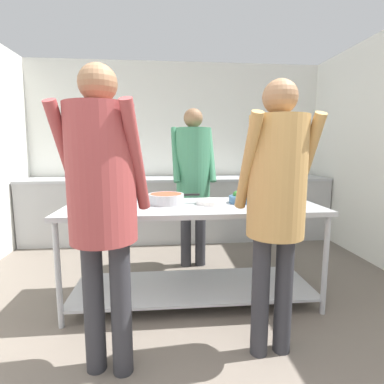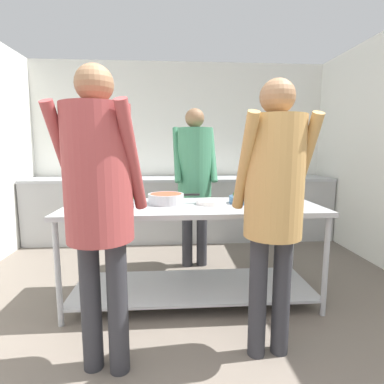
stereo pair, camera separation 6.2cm
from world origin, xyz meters
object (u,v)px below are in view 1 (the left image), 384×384
(cook_behind_counter, at_px, (193,171))
(water_bottle, at_px, (83,170))
(broccoli_bowl, at_px, (242,198))
(guest_serving_right, at_px, (276,191))
(sauce_pan, at_px, (166,198))
(serving_tray_roast, at_px, (108,202))
(plate_stack, at_px, (211,202))
(serving_tray_vegetables, at_px, (274,198))
(guest_serving_left, at_px, (102,191))

(cook_behind_counter, xyz_separation_m, water_bottle, (-1.47, 1.05, -0.05))
(broccoli_bowl, xyz_separation_m, water_bottle, (-1.84, 1.78, 0.14))
(broccoli_bowl, distance_m, cook_behind_counter, 0.84)
(broccoli_bowl, bearing_deg, cook_behind_counter, 116.75)
(broccoli_bowl, xyz_separation_m, guest_serving_right, (-0.00, -0.82, 0.18))
(sauce_pan, xyz_separation_m, broccoli_bowl, (0.68, -0.02, -0.00))
(serving_tray_roast, relative_size, plate_stack, 1.78)
(cook_behind_counter, height_order, water_bottle, cook_behind_counter)
(water_bottle, bearing_deg, cook_behind_counter, -35.43)
(serving_tray_vegetables, bearing_deg, cook_behind_counter, 137.80)
(serving_tray_roast, distance_m, water_bottle, 1.89)
(broccoli_bowl, height_order, serving_tray_vegetables, broccoli_bowl)
(guest_serving_left, bearing_deg, guest_serving_right, 3.95)
(guest_serving_right, distance_m, cook_behind_counter, 1.59)
(sauce_pan, relative_size, serving_tray_vegetables, 1.24)
(serving_tray_vegetables, xyz_separation_m, guest_serving_left, (-1.38, -0.98, 0.22))
(guest_serving_left, xyz_separation_m, guest_serving_right, (1.04, 0.07, -0.02))
(sauce_pan, distance_m, guest_serving_right, 1.09)
(broccoli_bowl, xyz_separation_m, serving_tray_vegetables, (0.34, 0.09, -0.02))
(guest_serving_left, xyz_separation_m, cook_behind_counter, (0.67, 1.62, -0.01))
(guest_serving_left, height_order, water_bottle, guest_serving_left)
(plate_stack, bearing_deg, serving_tray_roast, 177.77)
(plate_stack, relative_size, guest_serving_right, 0.15)
(sauce_pan, xyz_separation_m, guest_serving_right, (0.68, -0.83, 0.18))
(broccoli_bowl, height_order, guest_serving_left, guest_serving_left)
(serving_tray_vegetables, bearing_deg, guest_serving_left, -144.52)
(plate_stack, bearing_deg, broccoli_bowl, 4.26)
(guest_serving_right, bearing_deg, cook_behind_counter, 103.30)
(sauce_pan, bearing_deg, cook_behind_counter, 66.64)
(serving_tray_roast, height_order, cook_behind_counter, cook_behind_counter)
(guest_serving_right, bearing_deg, plate_stack, 109.48)
(water_bottle, bearing_deg, plate_stack, -49.18)
(sauce_pan, height_order, cook_behind_counter, cook_behind_counter)
(serving_tray_roast, height_order, water_bottle, water_bottle)
(broccoli_bowl, bearing_deg, serving_tray_roast, 179.33)
(plate_stack, xyz_separation_m, water_bottle, (-1.56, 1.80, 0.17))
(plate_stack, relative_size, water_bottle, 0.94)
(plate_stack, distance_m, serving_tray_vegetables, 0.63)
(serving_tray_vegetables, relative_size, guest_serving_right, 0.21)
(serving_tray_vegetables, distance_m, cook_behind_counter, 0.98)
(plate_stack, xyz_separation_m, guest_serving_left, (-0.76, -0.87, 0.23))
(plate_stack, distance_m, water_bottle, 2.39)
(serving_tray_roast, height_order, serving_tray_vegetables, same)
(plate_stack, height_order, broccoli_bowl, broccoli_bowl)
(sauce_pan, relative_size, cook_behind_counter, 0.26)
(broccoli_bowl, relative_size, guest_serving_right, 0.13)
(serving_tray_vegetables, bearing_deg, serving_tray_roast, -176.95)
(broccoli_bowl, distance_m, guest_serving_right, 0.83)
(sauce_pan, xyz_separation_m, plate_stack, (0.39, -0.04, -0.03))
(sauce_pan, relative_size, water_bottle, 1.61)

